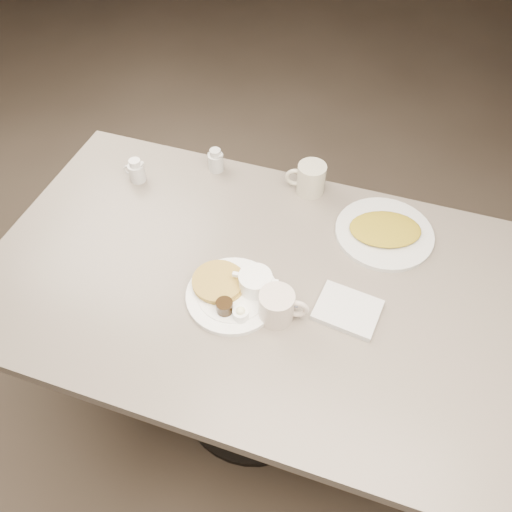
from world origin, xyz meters
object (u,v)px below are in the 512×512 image
(diner_table, at_px, (254,311))
(main_plate, at_px, (235,290))
(creamer_left, at_px, (136,171))
(coffee_mug_far, at_px, (310,179))
(creamer_right, at_px, (216,161))
(hash_plate, at_px, (384,232))
(coffee_mug_near, at_px, (278,306))

(diner_table, distance_m, main_plate, 0.21)
(diner_table, relative_size, creamer_left, 18.75)
(main_plate, xyz_separation_m, coffee_mug_far, (0.08, 0.46, 0.03))
(creamer_right, bearing_deg, diner_table, -55.93)
(diner_table, distance_m, creamer_left, 0.59)
(creamer_left, bearing_deg, main_plate, -35.96)
(diner_table, height_order, creamer_left, creamer_left)
(creamer_right, height_order, hash_plate, creamer_right)
(creamer_left, relative_size, hash_plate, 0.22)
(coffee_mug_far, height_order, creamer_right, coffee_mug_far)
(diner_table, bearing_deg, main_plate, -111.84)
(diner_table, relative_size, main_plate, 4.80)
(diner_table, height_order, hash_plate, hash_plate)
(diner_table, bearing_deg, coffee_mug_near, -45.33)
(coffee_mug_near, bearing_deg, coffee_mug_far, 95.06)
(coffee_mug_far, bearing_deg, diner_table, -98.12)
(coffee_mug_far, xyz_separation_m, hash_plate, (0.26, -0.12, -0.04))
(main_plate, distance_m, creamer_right, 0.52)
(creamer_left, bearing_deg, diner_table, -28.20)
(coffee_mug_near, relative_size, creamer_left, 1.69)
(coffee_mug_near, distance_m, hash_plate, 0.43)
(coffee_mug_near, bearing_deg, creamer_right, 126.50)
(creamer_right, bearing_deg, creamer_left, -150.00)
(main_plate, distance_m, hash_plate, 0.49)
(coffee_mug_far, relative_size, hash_plate, 0.37)
(coffee_mug_near, bearing_deg, main_plate, 167.48)
(creamer_left, xyz_separation_m, creamer_right, (0.22, 0.13, 0.00))
(creamer_left, bearing_deg, hash_plate, 0.83)
(diner_table, relative_size, creamer_right, 18.75)
(hash_plate, bearing_deg, creamer_left, -179.17)
(coffee_mug_near, bearing_deg, hash_plate, 59.87)
(diner_table, xyz_separation_m, hash_plate, (0.31, 0.27, 0.18))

